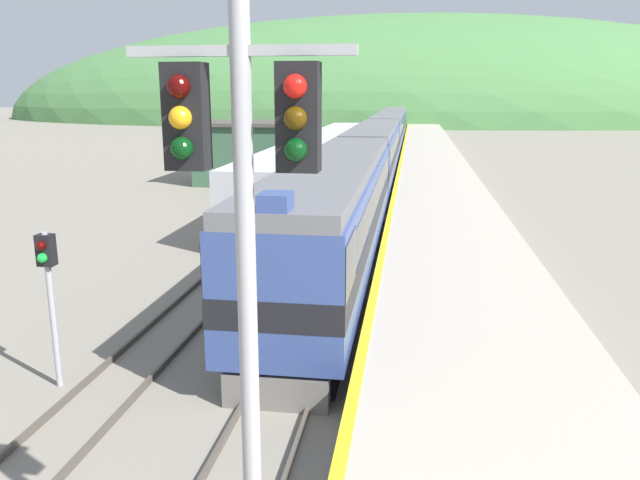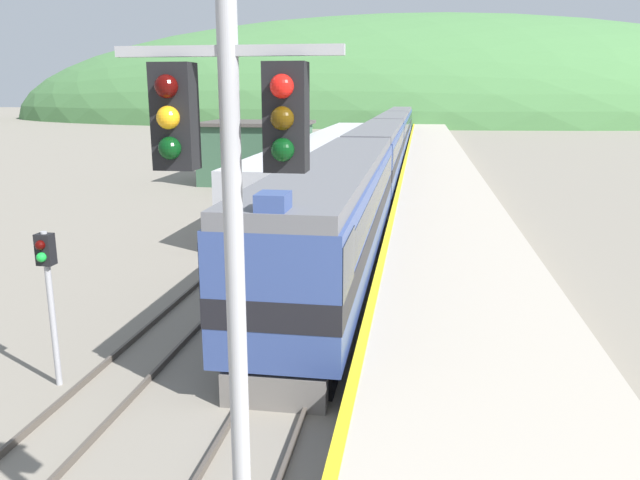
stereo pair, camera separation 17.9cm
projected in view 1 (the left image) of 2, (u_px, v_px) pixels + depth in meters
The scene contains 12 objects.
track_main at pixel (389, 151), 71.01m from camera, with size 1.52×180.00×0.16m.
track_siding at pixel (354, 150), 71.57m from camera, with size 1.51×180.00×0.16m.
platform at pixel (433, 169), 51.03m from camera, with size 5.53×140.00×1.05m.
distant_hills at pixel (403, 119), 154.93m from camera, with size 203.11×91.40×49.01m.
station_shed at pixel (253, 152), 46.53m from camera, with size 7.90×6.68×4.52m.
express_train_lead_car at pixel (335, 213), 22.85m from camera, with size 3.02×21.39×4.68m.
carriage_second at pixel (374, 153), 44.90m from camera, with size 3.01×22.21×4.32m.
carriage_third at pixel (388, 133), 67.12m from camera, with size 3.01×22.21×4.32m.
carriage_fourth at pixel (395, 122), 89.34m from camera, with size 3.01×22.21×4.32m.
siding_train at pixel (319, 161), 44.85m from camera, with size 2.90×40.64×3.55m.
signal_mast_main at pixel (245, 242), 6.20m from camera, with size 2.20×0.42×7.96m.
signal_post_siding at pixel (48, 277), 13.91m from camera, with size 0.36×0.42×3.67m.
Camera 1 is at (2.75, -1.80, 6.69)m, focal length 35.00 mm.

